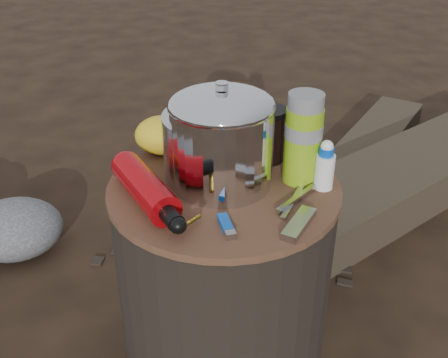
{
  "coord_description": "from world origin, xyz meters",
  "views": [
    {
      "loc": [
        -0.05,
        -1.0,
        1.06
      ],
      "look_at": [
        0.0,
        0.0,
        0.48
      ],
      "focal_mm": 42.93,
      "sensor_mm": 36.0,
      "label": 1
    }
  ],
  "objects_px": {
    "log_main": "(388,187)",
    "camping_pot": "(222,138)",
    "thermos": "(303,139)",
    "travel_mug": "(267,135)",
    "stump": "(224,268)",
    "fuel_bottle": "(145,188)"
  },
  "relations": [
    {
      "from": "log_main",
      "to": "camping_pot",
      "type": "relative_size",
      "value": 8.48
    },
    {
      "from": "thermos",
      "to": "travel_mug",
      "type": "xyz_separation_m",
      "value": [
        -0.06,
        0.1,
        -0.04
      ]
    },
    {
      "from": "stump",
      "to": "travel_mug",
      "type": "xyz_separation_m",
      "value": [
        0.11,
        0.12,
        0.3
      ]
    },
    {
      "from": "camping_pot",
      "to": "fuel_bottle",
      "type": "height_order",
      "value": "camping_pot"
    },
    {
      "from": "log_main",
      "to": "travel_mug",
      "type": "relative_size",
      "value": 14.72
    },
    {
      "from": "stump",
      "to": "thermos",
      "type": "distance_m",
      "value": 0.37
    },
    {
      "from": "camping_pot",
      "to": "thermos",
      "type": "height_order",
      "value": "camping_pot"
    },
    {
      "from": "fuel_bottle",
      "to": "stump",
      "type": "bearing_deg",
      "value": -7.33
    },
    {
      "from": "stump",
      "to": "log_main",
      "type": "distance_m",
      "value": 0.88
    },
    {
      "from": "log_main",
      "to": "camping_pot",
      "type": "height_order",
      "value": "camping_pot"
    },
    {
      "from": "stump",
      "to": "camping_pot",
      "type": "relative_size",
      "value": 2.31
    },
    {
      "from": "log_main",
      "to": "thermos",
      "type": "bearing_deg",
      "value": -72.48
    },
    {
      "from": "stump",
      "to": "thermos",
      "type": "relative_size",
      "value": 2.53
    },
    {
      "from": "travel_mug",
      "to": "stump",
      "type": "bearing_deg",
      "value": -132.14
    },
    {
      "from": "stump",
      "to": "log_main",
      "type": "bearing_deg",
      "value": 44.4
    },
    {
      "from": "stump",
      "to": "camping_pot",
      "type": "distance_m",
      "value": 0.34
    },
    {
      "from": "fuel_bottle",
      "to": "thermos",
      "type": "height_order",
      "value": "thermos"
    },
    {
      "from": "thermos",
      "to": "travel_mug",
      "type": "height_order",
      "value": "thermos"
    },
    {
      "from": "camping_pot",
      "to": "travel_mug",
      "type": "distance_m",
      "value": 0.16
    },
    {
      "from": "stump",
      "to": "fuel_bottle",
      "type": "distance_m",
      "value": 0.32
    },
    {
      "from": "thermos",
      "to": "stump",
      "type": "bearing_deg",
      "value": -174.25
    },
    {
      "from": "fuel_bottle",
      "to": "travel_mug",
      "type": "distance_m",
      "value": 0.32
    }
  ]
}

